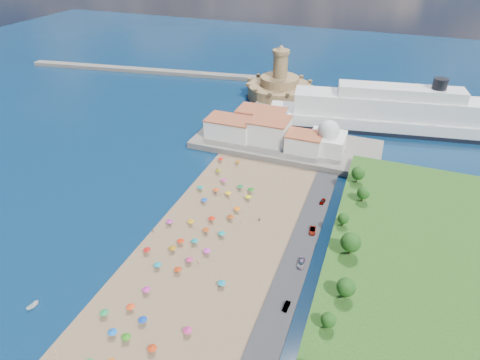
% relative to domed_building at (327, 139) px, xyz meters
% --- Properties ---
extents(ground, '(700.00, 700.00, 0.00)m').
position_rel_domed_building_xyz_m(ground, '(-30.00, -71.00, -8.97)').
color(ground, '#071938').
rests_on(ground, ground).
extents(terrace, '(90.00, 36.00, 3.00)m').
position_rel_domed_building_xyz_m(terrace, '(-20.00, 2.00, -7.47)').
color(terrace, '#59544C').
rests_on(terrace, ground).
extents(jetty, '(18.00, 70.00, 2.40)m').
position_rel_domed_building_xyz_m(jetty, '(-42.00, 37.00, -7.77)').
color(jetty, '#59544C').
rests_on(jetty, ground).
extents(breakwater, '(199.03, 34.77, 2.60)m').
position_rel_domed_building_xyz_m(breakwater, '(-140.00, 82.00, -7.67)').
color(breakwater, '#59544C').
rests_on(breakwater, ground).
extents(waterfront_buildings, '(57.00, 29.00, 11.00)m').
position_rel_domed_building_xyz_m(waterfront_buildings, '(-33.05, 2.64, -1.10)').
color(waterfront_buildings, silver).
rests_on(waterfront_buildings, terrace).
extents(domed_building, '(16.00, 16.00, 15.00)m').
position_rel_domed_building_xyz_m(domed_building, '(0.00, 0.00, 0.00)').
color(domed_building, silver).
rests_on(domed_building, terrace).
extents(fortress, '(40.00, 40.00, 32.40)m').
position_rel_domed_building_xyz_m(fortress, '(-42.00, 67.00, -2.29)').
color(fortress, '#A48152').
rests_on(fortress, ground).
extents(cruise_ship, '(134.45, 41.09, 29.04)m').
position_rel_domed_building_xyz_m(cruise_ship, '(28.36, 41.49, -0.38)').
color(cruise_ship, black).
rests_on(cruise_ship, ground).
extents(beach_parasols, '(32.24, 116.62, 2.20)m').
position_rel_domed_building_xyz_m(beach_parasols, '(-31.32, -83.60, -6.83)').
color(beach_parasols, gray).
rests_on(beach_parasols, beach).
extents(beachgoers, '(34.18, 98.21, 1.83)m').
position_rel_domed_building_xyz_m(beachgoers, '(-31.44, -70.65, -7.87)').
color(beachgoers, tan).
rests_on(beachgoers, beach).
extents(moored_boats, '(7.06, 21.85, 1.74)m').
position_rel_domed_building_xyz_m(moored_boats, '(-59.45, -129.63, -8.16)').
color(moored_boats, white).
rests_on(moored_boats, ground).
extents(parked_cars, '(2.73, 79.44, 1.44)m').
position_rel_domed_building_xyz_m(parked_cars, '(6.00, -73.20, -7.60)').
color(parked_cars, gray).
rests_on(parked_cars, promenade).
extents(hillside_trees, '(12.08, 106.73, 8.01)m').
position_rel_domed_building_xyz_m(hillside_trees, '(18.32, -81.25, 1.18)').
color(hillside_trees, '#382314').
rests_on(hillside_trees, hillside).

